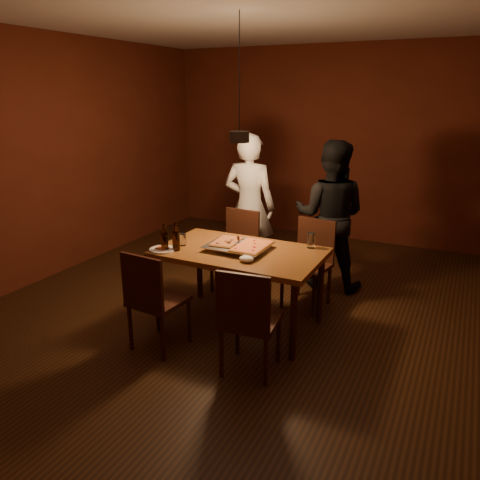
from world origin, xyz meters
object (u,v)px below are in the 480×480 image
at_px(chair_near_right, 247,313).
at_px(beer_bottle_a, 164,238).
at_px(chair_far_left, 238,243).
at_px(diner_white, 249,207).
at_px(pendant_lamp, 239,136).
at_px(chair_far_right, 311,255).
at_px(beer_bottle_b, 176,236).
at_px(dining_table, 240,258).
at_px(chair_near_left, 152,293).
at_px(pizza_tray, 238,247).
at_px(diner_dark, 330,216).
at_px(plate_slice, 162,249).

height_order(chair_near_right, beer_bottle_a, beer_bottle_a).
relative_size(chair_far_left, diner_white, 0.28).
relative_size(chair_near_right, diner_white, 0.28).
xyz_separation_m(chair_far_left, pendant_lamp, (0.30, -0.55, 1.22)).
xyz_separation_m(chair_far_right, beer_bottle_b, (-0.96, -1.02, 0.35)).
relative_size(beer_bottle_a, beer_bottle_b, 0.95).
distance_m(dining_table, chair_near_left, 0.89).
xyz_separation_m(pizza_tray, diner_white, (-0.45, 1.19, 0.08)).
bearing_deg(diner_dark, chair_far_left, 23.65).
bearing_deg(beer_bottle_b, pizza_tray, 28.72).
height_order(dining_table, chair_far_right, chair_far_right).
height_order(dining_table, chair_near_right, chair_near_right).
xyz_separation_m(chair_near_left, pendant_lamp, (0.33, 0.99, 1.22)).
bearing_deg(pendant_lamp, beer_bottle_a, -131.78).
bearing_deg(pendant_lamp, pizza_tray, -65.91).
distance_m(chair_far_right, diner_dark, 0.61).
bearing_deg(diner_dark, diner_white, -1.03).
bearing_deg(pizza_tray, chair_far_left, 121.69).
relative_size(chair_near_right, pizza_tray, 0.88).
relative_size(pizza_tray, plate_slice, 2.32).
distance_m(plate_slice, pendant_lamp, 1.25).
distance_m(chair_far_left, beer_bottle_a, 1.17).
bearing_deg(diner_dark, dining_table, 64.07).
relative_size(dining_table, chair_near_right, 3.09).
bearing_deg(chair_far_left, chair_near_left, 92.77).
bearing_deg(chair_near_left, chair_far_right, 63.74).
distance_m(beer_bottle_a, pendant_lamp, 1.15).
height_order(chair_far_right, pendant_lamp, pendant_lamp).
bearing_deg(chair_near_right, chair_near_left, 174.61).
distance_m(chair_near_right, beer_bottle_b, 1.12).
bearing_deg(chair_near_right, pizza_tray, 114.45).
bearing_deg(pizza_tray, chair_near_left, -114.33).
relative_size(chair_far_left, diner_dark, 0.29).
height_order(chair_far_left, pendant_lamp, pendant_lamp).
bearing_deg(dining_table, chair_near_left, -121.06).
bearing_deg(chair_near_left, diner_dark, 69.98).
relative_size(chair_far_right, beer_bottle_b, 1.82).
xyz_separation_m(beer_bottle_a, pendant_lamp, (0.49, 0.55, 0.88)).
distance_m(dining_table, chair_far_left, 0.90).
bearing_deg(pendant_lamp, chair_far_left, 118.12).
distance_m(beer_bottle_a, beer_bottle_b, 0.10).
distance_m(dining_table, pizza_tray, 0.10).
bearing_deg(diner_white, chair_far_right, 150.60).
bearing_deg(pizza_tray, diner_dark, 73.47).
bearing_deg(beer_bottle_a, pizza_tray, 29.47).
bearing_deg(beer_bottle_a, chair_near_left, -69.96).
bearing_deg(pendant_lamp, beer_bottle_b, -129.40).
bearing_deg(dining_table, beer_bottle_b, -154.10).
height_order(chair_far_left, pizza_tray, chair_far_left).
distance_m(plate_slice, diner_white, 1.54).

